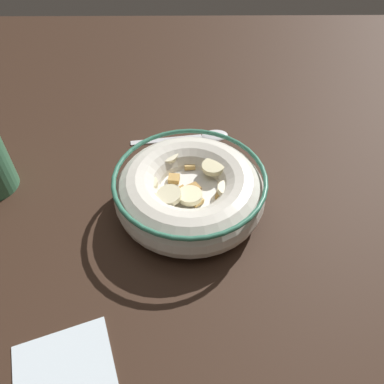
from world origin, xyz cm
name	(u,v)px	position (x,y,z in cm)	size (l,w,h in cm)	color
ground_plane	(192,212)	(0.00, 0.00, -1.00)	(128.03, 128.03, 2.00)	#332116
cereal_bowl	(192,191)	(0.01, -0.01, 3.17)	(19.45, 19.45, 5.93)	silver
spoon	(203,135)	(-15.17, 1.89, 0.34)	(4.26, 15.96, 0.80)	silver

